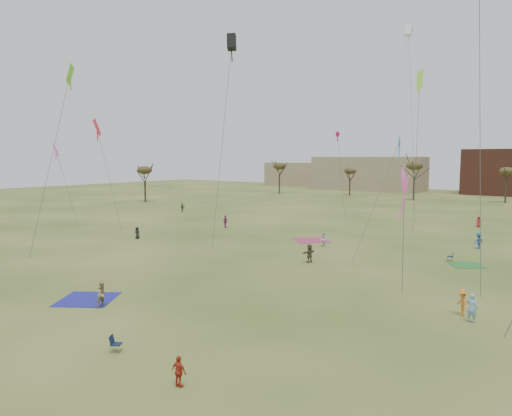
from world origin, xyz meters
The scene contains 21 objects.
ground centered at (0.00, 0.00, 0.00)m, with size 260.00×260.00×0.00m, color #374D18.
spectator_fore_a centered at (10.00, -6.70, 0.69)m, with size 0.81×0.34×1.38m, color #BC3720.
spectator_fore_b centered at (-2.01, -2.09, 0.85)m, with size 0.83×0.64×1.70m, color tan.
spectator_fore_c centered at (2.05, 17.61, 0.88)m, with size 1.62×0.52×1.75m, color brown.
flyer_mid_a centered at (-21.30, 16.25, 0.72)m, with size 0.70×0.46×1.44m, color black.
flyer_mid_b centered at (17.30, 10.43, 0.83)m, with size 1.07×0.62×1.66m, color orange.
flyer_mid_c centered at (18.08, 9.50, 0.89)m, with size 0.65×0.43×1.78m, color #81B1D7.
spectator_mid_d centered at (-18.77, 29.65, 0.87)m, with size 1.02×0.43×1.75m, color #913C76.
spectator_mid_e centered at (-0.79, 25.45, 0.79)m, with size 0.77×0.60×1.58m, color silver.
flyer_far_a centered at (-37.96, 39.90, 0.76)m, with size 1.40×0.45×1.51m, color #347727.
flyer_far_b centered at (9.57, 51.66, 0.76)m, with size 0.75×0.49×1.53m, color #B11E2F.
flyer_far_c centered at (13.18, 34.47, 0.86)m, with size 1.12×0.64×1.73m, color #204695.
blanket_blue centered at (-4.30, -1.77, 0.00)m, with size 3.63×3.63×0.03m, color navy.
blanket_plum centered at (-3.81, 27.99, 0.00)m, with size 3.91×3.91×0.03m, color #AF365B.
blanket_olive centered at (14.10, 25.27, 0.00)m, with size 2.75×2.75×0.03m, color #2D7B33.
camp_chair_center centered at (4.77, -6.07, 0.26)m, with size 0.73×0.72×0.87m.
camp_chair_right centered at (12.44, 26.29, 0.26)m, with size 0.63×0.59×0.87m.
kites_aloft centered at (0.02, 27.88, 20.23)m, with size 64.31×48.82×27.88m.
tree_line centered at (-2.85, 79.12, 7.09)m, with size 117.44×49.32×8.91m.
building_tan centered at (-35.00, 115.00, 5.00)m, with size 32.00×14.00×10.00m, color #937F60.
building_tan_west centered at (-65.00, 122.00, 4.00)m, with size 20.00×12.00×8.00m, color #937F60.
Camera 1 is at (24.29, -20.11, 9.83)m, focal length 33.09 mm.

